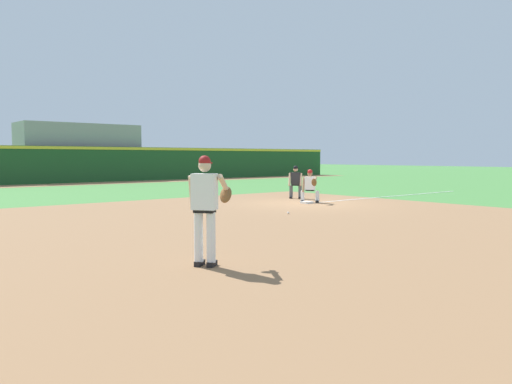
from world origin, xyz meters
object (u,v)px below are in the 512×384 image
first_baseman (310,185)px  baseball (288,213)px  umpire (296,181)px  pitcher (206,204)px  first_base_bag (307,202)px

first_baseman → baseball: bearing=-145.5°
first_baseman → umpire: (0.93, 1.81, 0.06)m
pitcher → first_baseman: bearing=36.0°
baseball → pitcher: 8.00m
first_baseman → umpire: umpire is taller
first_baseman → umpire: 2.04m
pitcher → first_baseman: pitcher is taller
first_base_bag → umpire: (1.32, 1.99, 0.75)m
first_base_bag → pitcher: (-9.38, -6.92, 1.01)m
baseball → first_baseman: bearing=34.5°
first_base_bag → first_baseman: size_ratio=0.28×
pitcher → umpire: 13.92m
first_base_bag → first_baseman: first_baseman is taller
first_base_bag → pitcher: pitcher is taller
baseball → pitcher: size_ratio=0.04×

